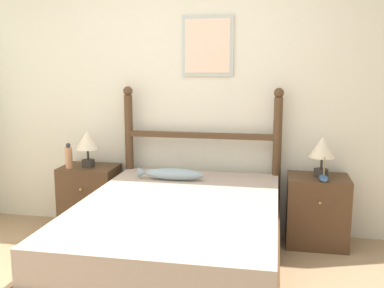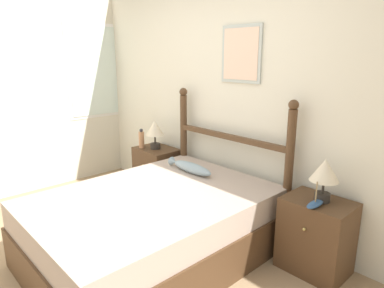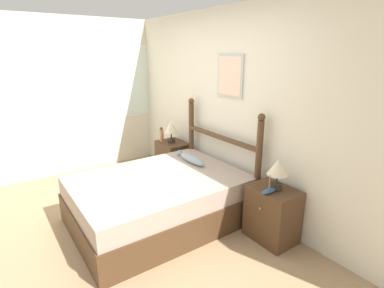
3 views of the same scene
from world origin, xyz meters
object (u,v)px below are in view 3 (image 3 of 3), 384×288
nightstand_right (272,214)px  model_boat (269,191)px  nightstand_left (173,160)px  fish_pillow (191,159)px  bottle (162,135)px  bed (159,199)px  table_lamp_right (278,169)px  table_lamp_left (171,128)px

nightstand_right → model_boat: model_boat is taller
nightstand_left → fish_pillow: (0.85, -0.23, 0.32)m
bottle → fish_pillow: bottle is taller
nightstand_right → fish_pillow: fish_pillow is taller
bed → bottle: bearing=148.7°
bed → bottle: 1.45m
nightstand_left → table_lamp_right: (2.10, 0.00, 0.54)m
table_lamp_left → table_lamp_right: bearing=0.6°
bed → table_lamp_right: (1.06, 0.84, 0.56)m
nightstand_left → model_boat: (2.11, -0.12, 0.33)m
nightstand_right → fish_pillow: 1.30m
table_lamp_right → fish_pillow: bearing=-169.6°
nightstand_right → table_lamp_right: 0.54m
table_lamp_left → table_lamp_right: size_ratio=1.00×
fish_pillow → bottle: bearing=173.5°
bed → table_lamp_left: table_lamp_left is taller
nightstand_left → fish_pillow: size_ratio=1.07×
nightstand_left → bed: bearing=-38.7°
nightstand_left → table_lamp_left: table_lamp_left is taller
table_lamp_right → model_boat: bearing=-85.4°
bed → fish_pillow: 0.72m
bed → fish_pillow: size_ratio=3.50×
bed → table_lamp_left: size_ratio=5.81×
table_lamp_right → table_lamp_left: bearing=-179.4°
bottle → model_boat: 2.26m
bottle → model_boat: size_ratio=1.12×
bed → table_lamp_right: table_lamp_right is taller
fish_pillow → nightstand_right: bearing=10.4°
bed → nightstand_left: size_ratio=3.27×
bottle → nightstand_left: bearing=38.2°
bed → nightstand_left: bearing=141.3°
nightstand_right → table_lamp_left: bearing=-179.5°
bed → nightstand_right: nightstand_right is taller
bed → nightstand_left: 1.33m
nightstand_left → table_lamp_left: 0.54m
table_lamp_left → table_lamp_right: (2.10, 0.02, 0.00)m
table_lamp_left → model_boat: bearing=-2.8°
bed → table_lamp_left: (-1.04, 0.82, 0.56)m
nightstand_right → bottle: size_ratio=2.56×
bed → fish_pillow: bearing=107.6°
bottle → fish_pillow: 1.00m
nightstand_left → fish_pillow: 0.94m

